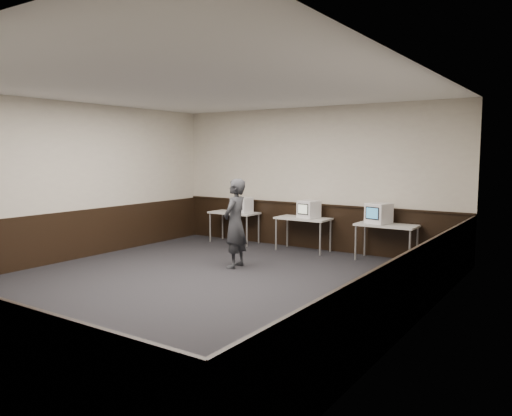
{
  "coord_description": "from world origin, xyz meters",
  "views": [
    {
      "loc": [
        5.23,
        -6.09,
        2.16
      ],
      "look_at": [
        0.08,
        1.6,
        1.15
      ],
      "focal_mm": 35.0,
      "sensor_mm": 36.0,
      "label": 1
    }
  ],
  "objects_px": {
    "person": "(235,223)",
    "desk_left": "(234,215)",
    "emac_left": "(243,205)",
    "desk_center": "(303,221)",
    "desk_right": "(387,228)",
    "emac_right": "(379,213)",
    "emac_center": "(309,209)"
  },
  "relations": [
    {
      "from": "desk_left",
      "to": "desk_right",
      "type": "bearing_deg",
      "value": 0.0
    },
    {
      "from": "desk_center",
      "to": "desk_right",
      "type": "xyz_separation_m",
      "value": [
        1.9,
        0.0,
        0.0
      ]
    },
    {
      "from": "desk_center",
      "to": "emac_left",
      "type": "xyz_separation_m",
      "value": [
        -1.66,
        0.02,
        0.26
      ]
    },
    {
      "from": "emac_right",
      "to": "person",
      "type": "relative_size",
      "value": 0.31
    },
    {
      "from": "desk_center",
      "to": "desk_right",
      "type": "height_order",
      "value": "same"
    },
    {
      "from": "emac_center",
      "to": "emac_right",
      "type": "bearing_deg",
      "value": 11.57
    },
    {
      "from": "person",
      "to": "desk_center",
      "type": "bearing_deg",
      "value": 163.42
    },
    {
      "from": "desk_left",
      "to": "desk_right",
      "type": "height_order",
      "value": "same"
    },
    {
      "from": "emac_left",
      "to": "desk_left",
      "type": "bearing_deg",
      "value": -171.72
    },
    {
      "from": "desk_left",
      "to": "desk_center",
      "type": "height_order",
      "value": "same"
    },
    {
      "from": "desk_left",
      "to": "emac_left",
      "type": "bearing_deg",
      "value": 5.57
    },
    {
      "from": "desk_center",
      "to": "person",
      "type": "bearing_deg",
      "value": -98.0
    },
    {
      "from": "desk_right",
      "to": "person",
      "type": "height_order",
      "value": "person"
    },
    {
      "from": "desk_right",
      "to": "emac_left",
      "type": "distance_m",
      "value": 3.57
    },
    {
      "from": "emac_left",
      "to": "emac_right",
      "type": "height_order",
      "value": "emac_right"
    },
    {
      "from": "emac_left",
      "to": "desk_center",
      "type": "bearing_deg",
      "value": 1.9
    },
    {
      "from": "person",
      "to": "desk_left",
      "type": "bearing_deg",
      "value": -151.82
    },
    {
      "from": "emac_left",
      "to": "emac_center",
      "type": "xyz_separation_m",
      "value": [
        1.8,
        -0.02,
        0.01
      ]
    },
    {
      "from": "desk_center",
      "to": "desk_right",
      "type": "distance_m",
      "value": 1.9
    },
    {
      "from": "desk_right",
      "to": "emac_right",
      "type": "bearing_deg",
      "value": 179.16
    },
    {
      "from": "desk_left",
      "to": "desk_center",
      "type": "bearing_deg",
      "value": 0.0
    },
    {
      "from": "desk_right",
      "to": "desk_center",
      "type": "bearing_deg",
      "value": 180.0
    },
    {
      "from": "desk_center",
      "to": "emac_left",
      "type": "distance_m",
      "value": 1.68
    },
    {
      "from": "desk_right",
      "to": "emac_right",
      "type": "distance_m",
      "value": 0.33
    },
    {
      "from": "desk_left",
      "to": "desk_right",
      "type": "relative_size",
      "value": 1.0
    },
    {
      "from": "desk_right",
      "to": "emac_left",
      "type": "height_order",
      "value": "emac_left"
    },
    {
      "from": "emac_right",
      "to": "desk_right",
      "type": "bearing_deg",
      "value": 13.86
    },
    {
      "from": "desk_left",
      "to": "emac_left",
      "type": "height_order",
      "value": "emac_left"
    },
    {
      "from": "person",
      "to": "desk_right",
      "type": "bearing_deg",
      "value": 125.62
    },
    {
      "from": "desk_left",
      "to": "person",
      "type": "xyz_separation_m",
      "value": [
        1.6,
        -2.14,
        0.17
      ]
    },
    {
      "from": "emac_left",
      "to": "emac_center",
      "type": "height_order",
      "value": "emac_center"
    },
    {
      "from": "desk_right",
      "to": "emac_center",
      "type": "height_order",
      "value": "emac_center"
    }
  ]
}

